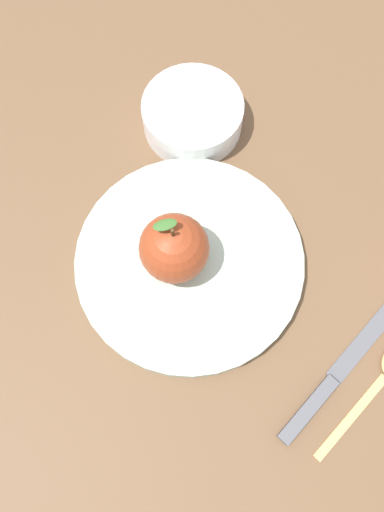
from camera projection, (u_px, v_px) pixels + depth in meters
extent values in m
plane|color=brown|center=(219.00, 290.00, 0.56)|extent=(2.40, 2.40, 0.00)
cylinder|color=#B2C6B2|center=(192.00, 259.00, 0.56)|extent=(0.26, 0.26, 0.02)
torus|color=#B2C6B2|center=(192.00, 257.00, 0.56)|extent=(0.26, 0.26, 0.01)
sphere|color=#9E3D1E|center=(174.00, 248.00, 0.52)|extent=(0.07, 0.07, 0.07)
cylinder|color=#4C3319|center=(173.00, 233.00, 0.48)|extent=(0.00, 0.00, 0.02)
ellipsoid|color=#386628|center=(165.00, 225.00, 0.48)|extent=(0.02, 0.03, 0.01)
cylinder|color=white|center=(193.00, 115.00, 0.61)|extent=(0.12, 0.12, 0.04)
torus|color=white|center=(193.00, 107.00, 0.60)|extent=(0.12, 0.12, 0.01)
cylinder|color=#BBBBBD|center=(193.00, 108.00, 0.60)|extent=(0.10, 0.10, 0.01)
cube|color=#59595E|center=(370.00, 334.00, 0.54)|extent=(0.02, 0.13, 0.00)
cube|color=#59595E|center=(308.00, 409.00, 0.51)|extent=(0.01, 0.08, 0.01)
cube|color=#D8B766|center=(352.00, 417.00, 0.51)|extent=(0.01, 0.11, 0.01)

